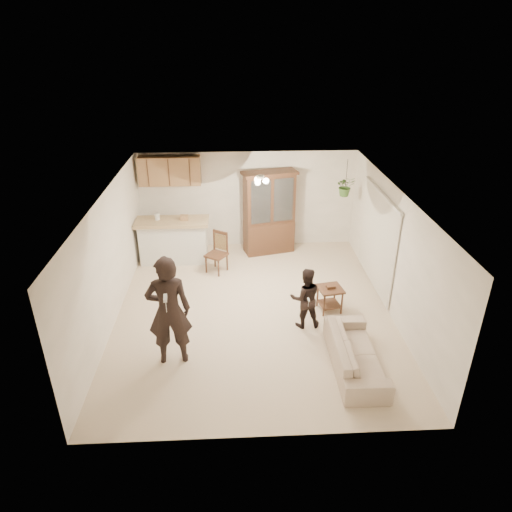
{
  "coord_description": "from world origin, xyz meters",
  "views": [
    {
      "loc": [
        -0.36,
        -7.89,
        5.18
      ],
      "look_at": [
        0.07,
        0.4,
        1.05
      ],
      "focal_mm": 32.0,
      "sensor_mm": 36.0,
      "label": 1
    }
  ],
  "objects_px": {
    "china_hutch": "(269,213)",
    "adult": "(169,316)",
    "side_table": "(330,299)",
    "chair_hutch_right": "(276,238)",
    "sofa": "(356,349)",
    "chair_bar": "(175,246)",
    "child": "(305,295)",
    "chair_hutch_left": "(217,261)"
  },
  "relations": [
    {
      "from": "china_hutch",
      "to": "chair_hutch_left",
      "type": "distance_m",
      "value": 1.86
    },
    {
      "from": "sofa",
      "to": "chair_hutch_left",
      "type": "distance_m",
      "value": 4.32
    },
    {
      "from": "sofa",
      "to": "side_table",
      "type": "bearing_deg",
      "value": 3.87
    },
    {
      "from": "chair_hutch_right",
      "to": "chair_bar",
      "type": "bearing_deg",
      "value": -4.96
    },
    {
      "from": "chair_bar",
      "to": "chair_hutch_right",
      "type": "height_order",
      "value": "chair_hutch_right"
    },
    {
      "from": "adult",
      "to": "chair_bar",
      "type": "bearing_deg",
      "value": -90.29
    },
    {
      "from": "chair_bar",
      "to": "chair_hutch_left",
      "type": "relative_size",
      "value": 0.94
    },
    {
      "from": "adult",
      "to": "sofa",
      "type": "bearing_deg",
      "value": 167.8
    },
    {
      "from": "china_hutch",
      "to": "adult",
      "type": "bearing_deg",
      "value": -129.12
    },
    {
      "from": "adult",
      "to": "child",
      "type": "height_order",
      "value": "adult"
    },
    {
      "from": "adult",
      "to": "child",
      "type": "bearing_deg",
      "value": -165.16
    },
    {
      "from": "chair_hutch_right",
      "to": "china_hutch",
      "type": "bearing_deg",
      "value": 19.56
    },
    {
      "from": "chair_hutch_left",
      "to": "china_hutch",
      "type": "bearing_deg",
      "value": 72.85
    },
    {
      "from": "sofa",
      "to": "china_hutch",
      "type": "height_order",
      "value": "china_hutch"
    },
    {
      "from": "adult",
      "to": "side_table",
      "type": "relative_size",
      "value": 3.12
    },
    {
      "from": "sofa",
      "to": "adult",
      "type": "bearing_deg",
      "value": 84.57
    },
    {
      "from": "china_hutch",
      "to": "chair_hutch_right",
      "type": "xyz_separation_m",
      "value": [
        0.21,
        0.12,
        -0.74
      ]
    },
    {
      "from": "adult",
      "to": "chair_hutch_right",
      "type": "relative_size",
      "value": 1.64
    },
    {
      "from": "sofa",
      "to": "chair_bar",
      "type": "height_order",
      "value": "chair_bar"
    },
    {
      "from": "adult",
      "to": "chair_hutch_right",
      "type": "bearing_deg",
      "value": -122.44
    },
    {
      "from": "chair_hutch_right",
      "to": "sofa",
      "type": "bearing_deg",
      "value": 90.52
    },
    {
      "from": "chair_hutch_right",
      "to": "chair_hutch_left",
      "type": "bearing_deg",
      "value": 27.6
    },
    {
      "from": "china_hutch",
      "to": "chair_bar",
      "type": "xyz_separation_m",
      "value": [
        -2.4,
        -0.12,
        -0.78
      ]
    },
    {
      "from": "chair_bar",
      "to": "chair_hutch_left",
      "type": "bearing_deg",
      "value": -62.59
    },
    {
      "from": "side_table",
      "to": "chair_hutch_right",
      "type": "xyz_separation_m",
      "value": [
        -0.81,
        2.98,
        0.04
      ]
    },
    {
      "from": "child",
      "to": "chair_hutch_right",
      "type": "xyz_separation_m",
      "value": [
        -0.22,
        3.49,
        -0.37
      ]
    },
    {
      "from": "adult",
      "to": "chair_bar",
      "type": "relative_size",
      "value": 1.95
    },
    {
      "from": "chair_hutch_left",
      "to": "adult",
      "type": "bearing_deg",
      "value": -68.06
    },
    {
      "from": "sofa",
      "to": "china_hutch",
      "type": "relative_size",
      "value": 0.89
    },
    {
      "from": "chair_bar",
      "to": "chair_hutch_left",
      "type": "height_order",
      "value": "chair_hutch_left"
    },
    {
      "from": "adult",
      "to": "chair_hutch_left",
      "type": "bearing_deg",
      "value": -107.74
    },
    {
      "from": "chair_bar",
      "to": "chair_hutch_right",
      "type": "relative_size",
      "value": 0.84
    },
    {
      "from": "sofa",
      "to": "chair_bar",
      "type": "distance_m",
      "value": 5.72
    },
    {
      "from": "sofa",
      "to": "chair_bar",
      "type": "relative_size",
      "value": 2.03
    },
    {
      "from": "side_table",
      "to": "sofa",
      "type": "bearing_deg",
      "value": -87.08
    },
    {
      "from": "adult",
      "to": "side_table",
      "type": "bearing_deg",
      "value": -160.64
    },
    {
      "from": "child",
      "to": "chair_hutch_right",
      "type": "height_order",
      "value": "child"
    },
    {
      "from": "side_table",
      "to": "chair_hutch_left",
      "type": "xyz_separation_m",
      "value": [
        -2.34,
        1.8,
        0.01
      ]
    },
    {
      "from": "sofa",
      "to": "child",
      "type": "xyz_separation_m",
      "value": [
        -0.68,
        1.26,
        0.31
      ]
    },
    {
      "from": "side_table",
      "to": "chair_hutch_right",
      "type": "height_order",
      "value": "chair_hutch_right"
    },
    {
      "from": "china_hutch",
      "to": "side_table",
      "type": "bearing_deg",
      "value": -84.45
    },
    {
      "from": "adult",
      "to": "chair_bar",
      "type": "xyz_separation_m",
      "value": [
        -0.4,
        4.16,
        -0.64
      ]
    }
  ]
}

